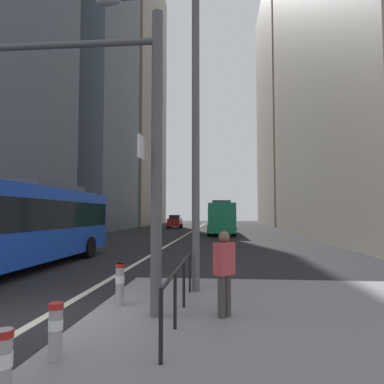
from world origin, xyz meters
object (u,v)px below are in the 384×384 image
at_px(car_oncoming_mid, 175,221).
at_px(bollard_back, 120,282).
at_px(pedestrian_waiting, 224,269).
at_px(city_bus_blue_oncoming, 20,221).
at_px(bollard_right, 56,328).
at_px(car_receding_near, 215,220).
at_px(traffic_signal_gantry, 43,113).
at_px(city_bus_red_distant, 221,216).
at_px(street_lamp_post, 196,92).
at_px(bollard_left, 2,365).
at_px(car_receding_far, 223,220).
at_px(city_bus_red_receding, 221,216).

height_order(car_oncoming_mid, bollard_back, car_oncoming_mid).
bearing_deg(pedestrian_waiting, bollard_back, 164.17).
height_order(city_bus_blue_oncoming, bollard_right, city_bus_blue_oncoming).
relative_size(car_receding_near, traffic_signal_gantry, 0.65).
distance_m(city_bus_red_distant, bollard_right, 49.94).
bearing_deg(street_lamp_post, traffic_signal_gantry, -142.39).
relative_size(city_bus_red_distant, traffic_signal_gantry, 1.53).
xyz_separation_m(city_bus_red_distant, pedestrian_waiting, (0.16, -47.73, -0.80)).
relative_size(bollard_right, bollard_back, 0.85).
relative_size(city_bus_red_distant, bollard_back, 12.07).
distance_m(city_bus_red_distant, bollard_left, 51.11).
distance_m(car_oncoming_mid, bollard_right, 46.32).
distance_m(bollard_left, bollard_right, 1.17).
xyz_separation_m(street_lamp_post, bollard_back, (-1.51, -1.54, -4.64)).
height_order(car_oncoming_mid, bollard_right, car_oncoming_mid).
xyz_separation_m(car_receding_near, bollard_right, (-0.97, -59.84, -0.42)).
bearing_deg(bollard_right, bollard_left, -88.57).
bearing_deg(city_bus_blue_oncoming, bollard_left, -59.40).
height_order(bollard_right, pedestrian_waiting, pedestrian_waiting).
bearing_deg(bollard_right, city_bus_blue_oncoming, 124.05).
bearing_deg(traffic_signal_gantry, bollard_right, -56.18).
height_order(city_bus_red_distant, traffic_signal_gantry, traffic_signal_gantry).
height_order(car_receding_far, bollard_left, car_receding_far).
height_order(city_bus_red_distant, car_oncoming_mid, city_bus_red_distant).
height_order(city_bus_red_receding, city_bus_red_distant, same).
height_order(city_bus_red_distant, bollard_back, city_bus_red_distant).
height_order(city_bus_red_receding, bollard_left, city_bus_red_receding).
height_order(car_receding_far, pedestrian_waiting, car_receding_far).
relative_size(city_bus_blue_oncoming, traffic_signal_gantry, 1.71).
height_order(bollard_left, bollard_right, bollard_left).
bearing_deg(car_receding_far, city_bus_red_distant, -91.43).
bearing_deg(bollard_back, traffic_signal_gantry, -153.18).
bearing_deg(street_lamp_post, bollard_right, -109.89).
bearing_deg(car_oncoming_mid, city_bus_red_distant, 29.27).
distance_m(city_bus_blue_oncoming, pedestrian_waiting, 9.55).
xyz_separation_m(city_bus_blue_oncoming, bollard_left, (5.35, -9.05, -1.25)).
bearing_deg(bollard_left, car_receding_far, 87.83).
bearing_deg(car_receding_near, bollard_left, -90.88).
distance_m(car_receding_near, bollard_back, 57.08).
height_order(city_bus_red_receding, car_oncoming_mid, city_bus_red_receding).
relative_size(car_receding_near, car_receding_far, 1.06).
bearing_deg(traffic_signal_gantry, city_bus_red_receding, 83.36).
xyz_separation_m(city_bus_blue_oncoming, street_lamp_post, (6.89, -3.57, 3.45)).
xyz_separation_m(city_bus_red_receding, car_oncoming_mid, (-6.77, 14.09, -0.85)).
bearing_deg(bollard_back, street_lamp_post, 45.56).
height_order(street_lamp_post, bollard_left, street_lamp_post).
relative_size(city_bus_blue_oncoming, car_receding_near, 2.63).
xyz_separation_m(city_bus_red_distant, traffic_signal_gantry, (-3.48, -47.82, 2.32)).
bearing_deg(city_bus_red_distant, car_receding_near, 96.54).
height_order(bollard_back, pedestrian_waiting, pedestrian_waiting).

